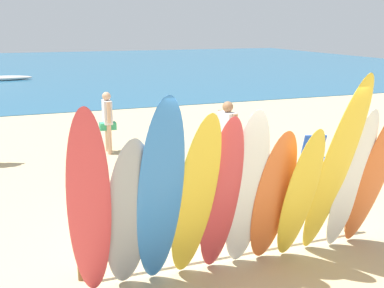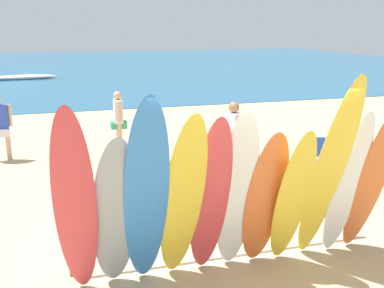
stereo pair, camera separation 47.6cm
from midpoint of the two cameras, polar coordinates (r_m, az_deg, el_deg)
ground at (r=19.89m, az=-13.11°, el=5.10°), size 60.00×60.00×0.00m
ocean_water at (r=37.63m, az=-16.58°, el=9.28°), size 60.00×40.00×0.02m
surfboard_rack at (r=6.54m, az=2.44°, el=-9.69°), size 4.27×0.07×0.60m
surfboard_red_0 at (r=5.19m, az=-15.33°, el=-8.07°), size 0.57×0.97×2.48m
surfboard_grey_1 at (r=5.42m, az=-10.51°, el=-9.06°), size 0.59×0.81×2.08m
surfboard_blue_2 at (r=5.28m, az=-6.65°, el=-6.81°), size 0.57×1.02×2.55m
surfboard_yellow_3 at (r=5.50m, az=-2.12°, el=-7.14°), size 0.61×0.94×2.31m
surfboard_red_4 at (r=5.72m, az=1.28°, el=-6.76°), size 0.54×0.71×2.21m
surfboard_white_5 at (r=5.86m, az=4.52°, el=-6.00°), size 0.57×0.70×2.27m
surfboard_orange_6 at (r=6.10m, az=7.91°, el=-6.77°), size 0.63×0.64×1.96m
surfboard_yellow_7 at (r=6.15m, az=11.19°, el=-6.50°), size 0.46×0.75×2.01m
surfboard_yellow_8 at (r=6.21m, az=15.33°, el=-3.25°), size 0.51×1.05×2.68m
surfboard_white_9 at (r=6.60m, az=17.36°, el=-4.64°), size 0.51×0.71×2.18m
surfboard_orange_10 at (r=6.82m, az=19.93°, el=-3.90°), size 0.61×0.81×2.25m
beachgoer_photographing at (r=9.58m, az=3.02°, el=1.19°), size 0.43×0.62×1.66m
beachgoer_midbeach at (r=11.78m, az=-11.69°, el=3.19°), size 0.41×0.60×1.57m
beach_chair_blue at (r=10.49m, az=13.98°, el=-1.03°), size 0.68×0.81×0.82m
beach_chair_striped at (r=9.36m, az=16.91°, el=-3.17°), size 0.52×0.73×0.81m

